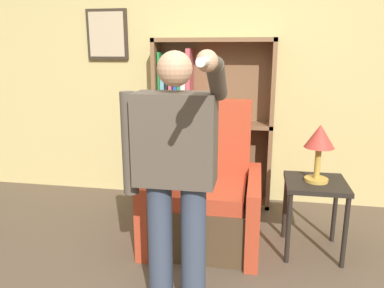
{
  "coord_description": "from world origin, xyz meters",
  "views": [
    {
      "loc": [
        0.22,
        -1.83,
        1.56
      ],
      "look_at": [
        -0.21,
        0.57,
        0.95
      ],
      "focal_mm": 35.0,
      "sensor_mm": 36.0,
      "label": 1
    }
  ],
  "objects": [
    {
      "name": "wall_back",
      "position": [
        -0.01,
        2.03,
        1.4
      ],
      "size": [
        8.0,
        0.11,
        2.8
      ],
      "color": "tan",
      "rests_on": "ground_plane"
    },
    {
      "name": "bookcase",
      "position": [
        -0.38,
        1.87,
        0.78
      ],
      "size": [
        1.19,
        0.28,
        1.67
      ],
      "color": "brown",
      "rests_on": "ground_plane"
    },
    {
      "name": "armchair",
      "position": [
        -0.19,
        1.06,
        0.36
      ],
      "size": [
        0.91,
        0.83,
        1.15
      ],
      "color": "#4C3823",
      "rests_on": "ground_plane"
    },
    {
      "name": "person_standing",
      "position": [
        -0.23,
        0.15,
        0.9
      ],
      "size": [
        0.6,
        0.78,
        1.56
      ],
      "color": "#384256",
      "rests_on": "ground_plane"
    },
    {
      "name": "side_table",
      "position": [
        0.68,
        0.98,
        0.49
      ],
      "size": [
        0.46,
        0.46,
        0.59
      ],
      "color": "black",
      "rests_on": "ground_plane"
    },
    {
      "name": "table_lamp",
      "position": [
        0.68,
        0.98,
        0.91
      ],
      "size": [
        0.22,
        0.22,
        0.44
      ],
      "color": "gold",
      "rests_on": "side_table"
    }
  ]
}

